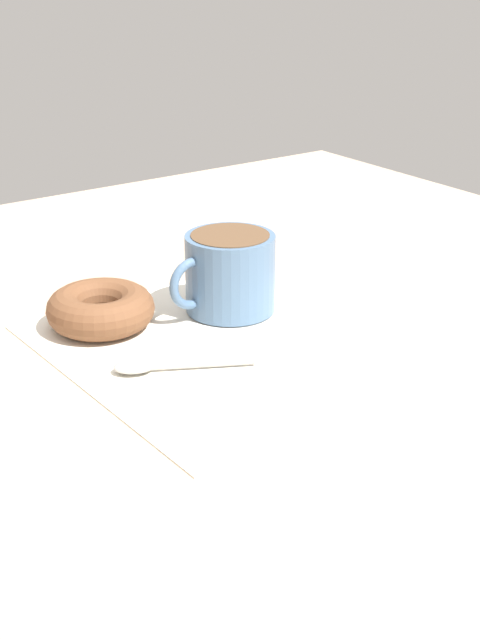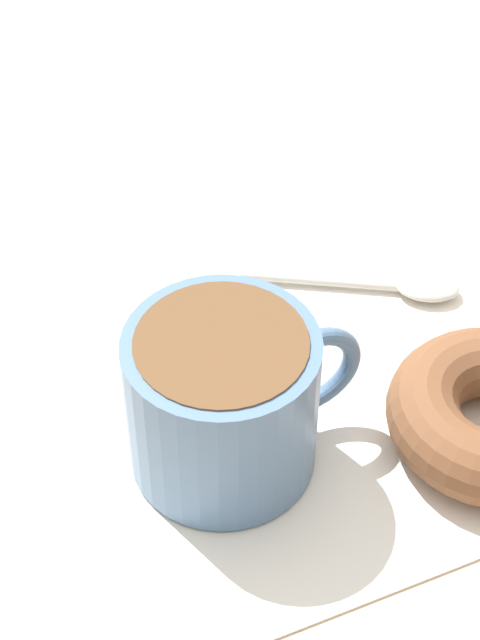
# 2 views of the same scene
# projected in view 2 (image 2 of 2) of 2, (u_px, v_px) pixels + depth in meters

# --- Properties ---
(ground_plane) EXTENTS (1.20, 1.20, 0.02)m
(ground_plane) POSITION_uv_depth(u_px,v_px,m) (245.00, 329.00, 0.61)
(ground_plane) COLOR tan
(napkin) EXTENTS (0.34, 0.34, 0.00)m
(napkin) POSITION_uv_depth(u_px,v_px,m) (240.00, 348.00, 0.58)
(napkin) COLOR white
(napkin) RESTS_ON ground_plane
(coffee_cup) EXTENTS (0.09, 0.12, 0.08)m
(coffee_cup) POSITION_uv_depth(u_px,v_px,m) (226.00, 398.00, 0.50)
(coffee_cup) COLOR slate
(coffee_cup) RESTS_ON napkin
(spoon) EXTENTS (0.07, 0.12, 0.01)m
(spoon) POSITION_uv_depth(u_px,v_px,m) (398.00, 285.00, 0.61)
(spoon) COLOR #B7B2A8
(spoon) RESTS_ON napkin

